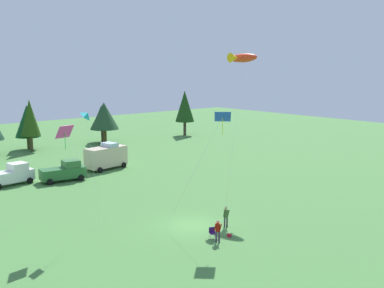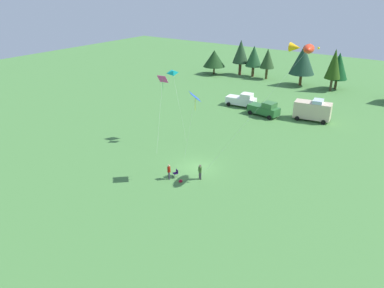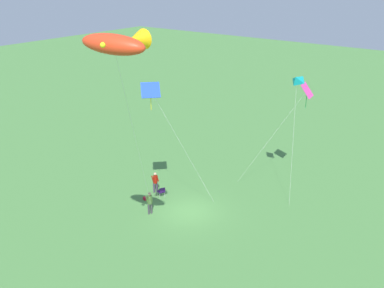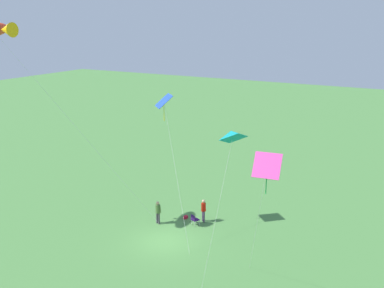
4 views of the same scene
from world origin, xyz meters
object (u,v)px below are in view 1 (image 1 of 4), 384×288
object	(u,v)px
van_camper_beige	(106,156)
kite_delta_teal	(88,115)
backpack_on_grass	(229,235)
truck_green_flatbed	(64,171)
kite_large_fish	(241,58)
truck_white_pickup	(11,175)
kite_diamond_rainbow	(66,134)
person_spectator	(218,229)
kite_diamond_blue	(222,119)
person_kite_flyer	(226,215)
folding_chair	(212,232)

from	to	relation	value
van_camper_beige	kite_delta_teal	size ratio (longest dim) A/B	0.59
backpack_on_grass	truck_green_flatbed	world-z (taller)	truck_green_flatbed
kite_large_fish	kite_delta_teal	bearing A→B (deg)	177.62
truck_white_pickup	truck_green_flatbed	world-z (taller)	same
kite_diamond_rainbow	kite_delta_teal	bearing A→B (deg)	-3.97
truck_green_flatbed	kite_diamond_rainbow	bearing A→B (deg)	-105.78
person_spectator	backpack_on_grass	world-z (taller)	person_spectator
kite_diamond_blue	kite_diamond_rainbow	bearing A→B (deg)	145.15
person_spectator	kite_diamond_blue	world-z (taller)	kite_diamond_blue
truck_green_flatbed	kite_large_fish	size ratio (longest dim) A/B	0.36
kite_diamond_rainbow	person_spectator	bearing A→B (deg)	-48.39
van_camper_beige	backpack_on_grass	bearing A→B (deg)	-108.86
backpack_on_grass	kite_delta_teal	world-z (taller)	kite_delta_teal
backpack_on_grass	kite_large_fish	bearing A→B (deg)	39.84
van_camper_beige	kite_diamond_rainbow	world-z (taller)	kite_diamond_rainbow
backpack_on_grass	kite_large_fish	distance (m)	18.23
person_spectator	truck_white_pickup	world-z (taller)	truck_white_pickup
person_kite_flyer	truck_green_flatbed	bearing A→B (deg)	-153.93
kite_delta_teal	kite_diamond_rainbow	xyz separation A→B (m)	(-1.87, 0.13, -1.26)
person_kite_flyer	van_camper_beige	size ratio (longest dim) A/B	0.31
van_camper_beige	kite_delta_teal	bearing A→B (deg)	-131.58
person_kite_flyer	kite_delta_teal	world-z (taller)	kite_delta_teal
kite_delta_teal	kite_diamond_blue	size ratio (longest dim) A/B	1.01
backpack_on_grass	kite_diamond_blue	world-z (taller)	kite_diamond_blue
person_kite_flyer	truck_green_flatbed	world-z (taller)	truck_green_flatbed
folding_chair	truck_green_flatbed	distance (m)	24.10
kite_diamond_blue	kite_diamond_rainbow	distance (m)	11.98
person_kite_flyer	truck_green_flatbed	distance (m)	23.29
van_camper_beige	kite_diamond_blue	distance (m)	26.81
person_kite_flyer	truck_green_flatbed	xyz separation A→B (m)	(-3.30, 23.06, 0.08)
truck_green_flatbed	kite_diamond_blue	bearing A→B (deg)	-75.54
folding_chair	person_spectator	world-z (taller)	person_spectator
backpack_on_grass	person_spectator	bearing A→B (deg)	-172.33
person_kite_flyer	kite_diamond_blue	world-z (taller)	kite_diamond_blue
person_spectator	truck_white_pickup	size ratio (longest dim) A/B	0.34
folding_chair	kite_large_fish	distance (m)	18.29
truck_white_pickup	truck_green_flatbed	size ratio (longest dim) A/B	0.99
truck_white_pickup	kite_diamond_rainbow	distance (m)	19.92
kite_delta_teal	kite_diamond_rainbow	distance (m)	2.26
van_camper_beige	kite_diamond_rainbow	bearing A→B (deg)	-135.61
kite_diamond_blue	van_camper_beige	bearing A→B (deg)	80.55
truck_white_pickup	kite_large_fish	distance (m)	28.42
van_camper_beige	kite_large_fish	bearing A→B (deg)	-86.18
folding_chair	backpack_on_grass	size ratio (longest dim) A/B	2.56
backpack_on_grass	kite_delta_teal	xyz separation A→B (m)	(-7.25, 8.35, 9.17)
kite_diamond_rainbow	van_camper_beige	bearing A→B (deg)	52.98
person_spectator	backpack_on_grass	xyz separation A→B (m)	(1.42, 0.19, -0.91)
kite_delta_teal	kite_diamond_blue	world-z (taller)	kite_delta_teal
folding_chair	van_camper_beige	bearing A→B (deg)	-167.02
truck_green_flatbed	kite_diamond_rainbow	world-z (taller)	kite_diamond_rainbow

